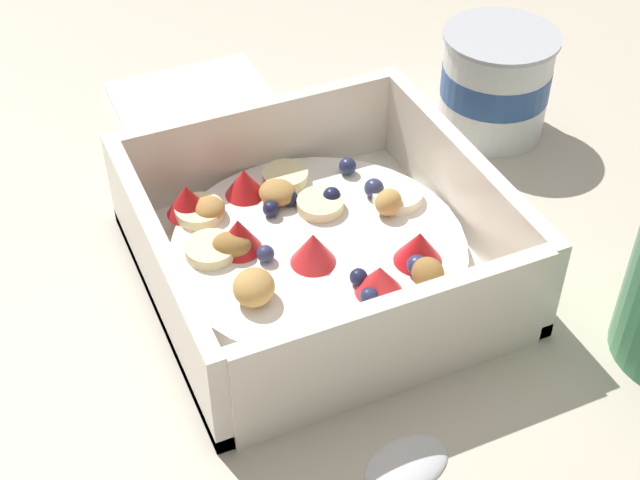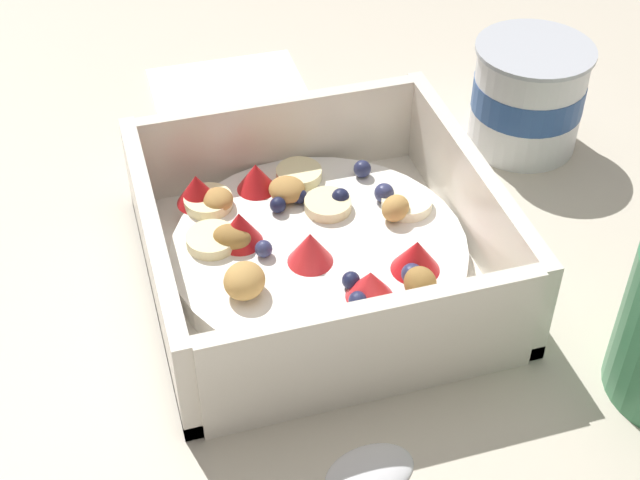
{
  "view_description": "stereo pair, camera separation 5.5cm",
  "coord_description": "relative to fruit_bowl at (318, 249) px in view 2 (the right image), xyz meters",
  "views": [
    {
      "loc": [
        0.38,
        -0.18,
        0.39
      ],
      "look_at": [
        0.0,
        -0.01,
        0.03
      ],
      "focal_mm": 51.45,
      "sensor_mm": 36.0,
      "label": 1
    },
    {
      "loc": [
        0.4,
        -0.13,
        0.39
      ],
      "look_at": [
        0.0,
        -0.01,
        0.03
      ],
      "focal_mm": 51.45,
      "sensor_mm": 36.0,
      "label": 2
    }
  ],
  "objects": [
    {
      "name": "folded_napkin",
      "position": [
        -0.21,
        -0.01,
        -0.02
      ],
      "size": [
        0.12,
        0.12,
        0.01
      ],
      "primitive_type": "cube",
      "rotation": [
        0.0,
        0.0,
        -0.01
      ],
      "color": "white",
      "rests_on": "ground"
    },
    {
      "name": "yogurt_cup",
      "position": [
        -0.1,
        0.18,
        0.02
      ],
      "size": [
        0.08,
        0.08,
        0.08
      ],
      "color": "white",
      "rests_on": "ground"
    },
    {
      "name": "fruit_bowl",
      "position": [
        0.0,
        0.0,
        0.0
      ],
      "size": [
        0.2,
        0.2,
        0.07
      ],
      "color": "white",
      "rests_on": "ground"
    },
    {
      "name": "ground_plane",
      "position": [
        -0.0,
        0.02,
        -0.02
      ],
      "size": [
        2.4,
        2.4,
        0.0
      ],
      "primitive_type": "plane",
      "color": "beige"
    }
  ]
}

